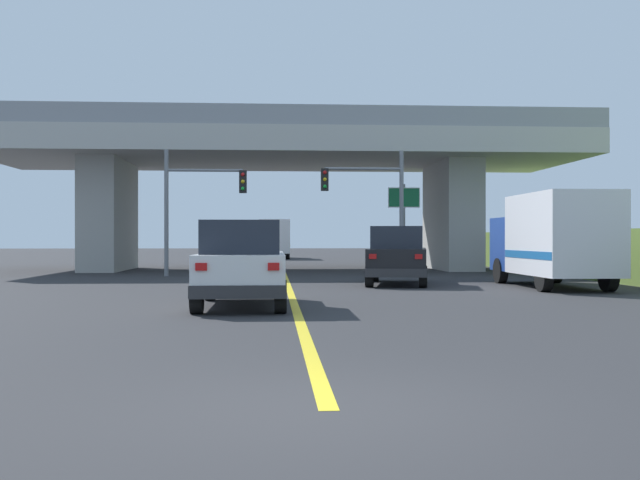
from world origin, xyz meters
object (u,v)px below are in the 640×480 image
(suv_lead, at_px, (242,264))
(suv_crossing, at_px, (397,255))
(highway_sign, at_px, (404,208))
(semi_truck_distant, at_px, (274,238))
(traffic_signal_nearside, at_px, (373,197))
(traffic_signal_farside, at_px, (195,197))
(box_truck, at_px, (554,239))

(suv_lead, xyz_separation_m, suv_crossing, (5.06, 8.11, -0.00))
(suv_crossing, bearing_deg, highway_sign, 89.66)
(highway_sign, bearing_deg, semi_truck_distant, 104.37)
(traffic_signal_nearside, height_order, highway_sign, traffic_signal_nearside)
(suv_crossing, distance_m, traffic_signal_farside, 10.16)
(traffic_signal_farside, bearing_deg, highway_sign, 18.45)
(box_truck, distance_m, semi_truck_distant, 36.27)
(suv_crossing, distance_m, traffic_signal_nearside, 6.62)
(traffic_signal_farside, relative_size, highway_sign, 1.29)
(highway_sign, bearing_deg, traffic_signal_nearside, -120.25)
(suv_lead, bearing_deg, traffic_signal_farside, 100.18)
(box_truck, relative_size, traffic_signal_farside, 1.19)
(suv_crossing, xyz_separation_m, traffic_signal_nearside, (-0.01, 6.17, 2.39))
(suv_lead, bearing_deg, box_truck, 31.98)
(highway_sign, bearing_deg, traffic_signal_farside, -161.55)
(box_truck, bearing_deg, traffic_signal_farside, 146.66)
(traffic_signal_farside, bearing_deg, semi_truck_distant, 82.69)
(suv_crossing, xyz_separation_m, box_truck, (4.82, -1.94, 0.58))
(traffic_signal_nearside, xyz_separation_m, highway_sign, (1.91, 3.28, -0.35))
(traffic_signal_nearside, distance_m, highway_sign, 3.81)
(suv_lead, distance_m, traffic_signal_nearside, 15.34)
(highway_sign, relative_size, semi_truck_distant, 0.63)
(highway_sign, bearing_deg, suv_crossing, -101.36)
(traffic_signal_nearside, relative_size, traffic_signal_farside, 1.00)
(box_truck, bearing_deg, semi_truck_distant, 104.38)
(traffic_signal_nearside, bearing_deg, traffic_signal_farside, 179.30)
(suv_lead, relative_size, semi_truck_distant, 0.70)
(traffic_signal_farside, distance_m, semi_truck_distant, 27.21)
(traffic_signal_nearside, bearing_deg, highway_sign, 59.75)
(suv_crossing, height_order, traffic_signal_nearside, traffic_signal_nearside)
(box_truck, xyz_separation_m, highway_sign, (-2.92, 11.39, 1.46))
(semi_truck_distant, bearing_deg, traffic_signal_farside, -97.31)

